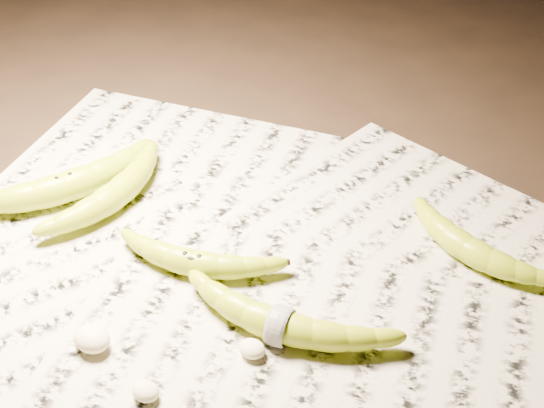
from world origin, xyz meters
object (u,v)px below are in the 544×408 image
Objects in this scene: banana_left_a at (65,185)px; banana_left_b at (117,191)px; banana_taped at (280,323)px; banana_center at (193,261)px; banana_upper_a at (468,246)px.

banana_left_b is at bearing -39.70° from banana_left_a.
banana_left_a is at bearing 161.96° from banana_taped.
banana_upper_a reaches higher than banana_center.
banana_upper_a is at bearing -71.51° from banana_left_b.
banana_left_b is 0.17m from banana_center.
banana_left_b is at bearing 145.83° from banana_center.
banana_taped is 0.26m from banana_upper_a.
banana_taped is at bearing -71.47° from banana_left_a.
banana_center is at bearing -68.90° from banana_left_a.
banana_left_a is 1.35× the size of banana_upper_a.
banana_upper_a is (0.42, 0.16, -0.00)m from banana_left_b.
banana_left_a is 0.07m from banana_left_b.
banana_taped is (0.14, -0.03, 0.00)m from banana_center.
banana_left_a reaches higher than banana_taped.
banana_left_a is 1.22× the size of banana_left_b.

